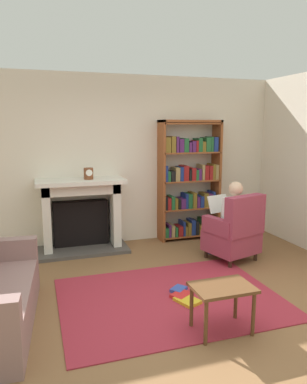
% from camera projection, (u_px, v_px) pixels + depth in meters
% --- Properties ---
extents(ground, '(14.00, 14.00, 0.00)m').
position_uv_depth(ground, '(180.00, 311.00, 3.79)').
color(ground, brown).
extents(back_wall, '(5.60, 0.10, 2.70)m').
position_uv_depth(back_wall, '(122.00, 160.00, 5.94)').
color(back_wall, beige).
rests_on(back_wall, ground).
extents(area_rug, '(2.40, 1.80, 0.01)m').
position_uv_depth(area_rug, '(170.00, 298.00, 4.07)').
color(area_rug, '#9E2837').
rests_on(area_rug, ground).
extents(fireplace, '(1.35, 0.64, 1.11)m').
position_uv_depth(fireplace, '(81.00, 212.00, 5.62)').
color(fireplace, '#4C4742').
rests_on(fireplace, ground).
extents(mantel_clock, '(0.14, 0.14, 0.17)m').
position_uv_depth(mantel_clock, '(89.00, 174.00, 5.45)').
color(mantel_clock, brown).
rests_on(mantel_clock, fireplace).
extents(bookshelf, '(1.04, 0.32, 2.00)m').
position_uv_depth(bookshelf, '(190.00, 181.00, 6.14)').
color(bookshelf, brown).
rests_on(bookshelf, ground).
extents(armchair_reading, '(0.79, 0.77, 0.97)m').
position_uv_depth(armchair_reading, '(235.00, 232.00, 5.16)').
color(armchair_reading, '#331E14').
rests_on(armchair_reading, ground).
extents(seated_reader, '(0.46, 0.59, 1.14)m').
position_uv_depth(seated_reader, '(229.00, 217.00, 5.22)').
color(seated_reader, white).
rests_on(seated_reader, ground).
extents(side_table, '(0.56, 0.39, 0.45)m').
position_uv_depth(side_table, '(222.00, 293.00, 3.36)').
color(side_table, brown).
rests_on(side_table, ground).
extents(scattered_books, '(0.29, 0.55, 0.04)m').
position_uv_depth(scattered_books, '(183.00, 296.00, 4.07)').
color(scattered_books, red).
rests_on(scattered_books, area_rug).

